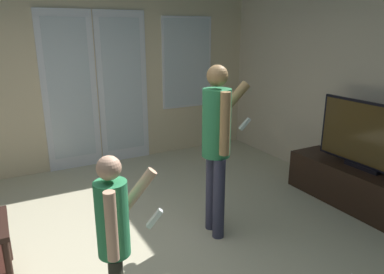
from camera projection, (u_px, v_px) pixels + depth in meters
The scene contains 5 objects.
wall_back_with_doors at pixel (58, 68), 4.75m from camera, with size 6.13×0.09×2.89m.
tv_stand at pixel (359, 188), 3.95m from camera, with size 0.49×1.64×0.44m.
flat_screen_tv at pixel (366, 136), 3.79m from camera, with size 0.08×1.14×0.73m.
person_adult at pixel (217, 137), 3.24m from camera, with size 0.59×0.43×1.60m.
person_child at pixel (115, 234), 2.13m from camera, with size 0.44×0.32×1.22m.
Camera 1 is at (-0.63, -2.43, 1.88)m, focal length 33.74 mm.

